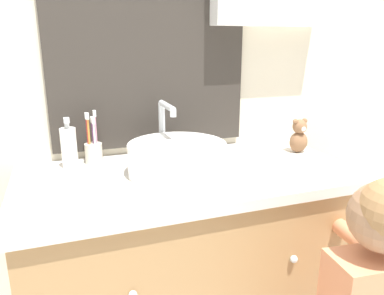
{
  "coord_description": "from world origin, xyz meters",
  "views": [
    {
      "loc": [
        -0.39,
        -0.82,
        1.26
      ],
      "look_at": [
        -0.01,
        0.27,
        0.92
      ],
      "focal_mm": 35.0,
      "sensor_mm": 36.0,
      "label": 1
    }
  ],
  "objects_px": {
    "toothbrush_holder": "(93,150)",
    "sink_basin": "(177,157)",
    "soap_dispenser": "(69,147)",
    "teddy_bear": "(299,136)"
  },
  "relations": [
    {
      "from": "soap_dispenser",
      "to": "teddy_bear",
      "type": "xyz_separation_m",
      "value": [
        0.86,
        -0.11,
        -0.01
      ]
    },
    {
      "from": "toothbrush_holder",
      "to": "sink_basin",
      "type": "bearing_deg",
      "value": -39.0
    },
    {
      "from": "soap_dispenser",
      "to": "toothbrush_holder",
      "type": "bearing_deg",
      "value": 18.43
    },
    {
      "from": "toothbrush_holder",
      "to": "teddy_bear",
      "type": "relative_size",
      "value": 1.42
    },
    {
      "from": "soap_dispenser",
      "to": "sink_basin",
      "type": "bearing_deg",
      "value": -27.82
    },
    {
      "from": "teddy_bear",
      "to": "toothbrush_holder",
      "type": "bearing_deg",
      "value": 170.35
    },
    {
      "from": "sink_basin",
      "to": "teddy_bear",
      "type": "relative_size",
      "value": 2.76
    },
    {
      "from": "sink_basin",
      "to": "toothbrush_holder",
      "type": "height_order",
      "value": "sink_basin"
    },
    {
      "from": "teddy_bear",
      "to": "soap_dispenser",
      "type": "bearing_deg",
      "value": 173.06
    },
    {
      "from": "teddy_bear",
      "to": "sink_basin",
      "type": "bearing_deg",
      "value": -172.21
    }
  ]
}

